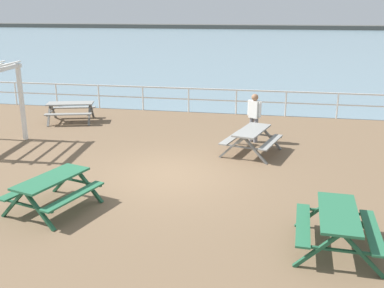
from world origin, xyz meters
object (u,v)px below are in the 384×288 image
Objects in this scene: picnic_table_corner at (71,107)px; picnic_table_near_right at (52,185)px; picnic_table_seaward at (338,221)px; visitor at (254,115)px; picnic_table_near_left at (252,136)px.

picnic_table_near_right is at bearing -83.03° from picnic_table_corner.
visitor is at bearing 18.60° from picnic_table_seaward.
picnic_table_near_left is 0.99× the size of picnic_table_near_right.
picnic_table_near_right is at bearing 86.90° from picnic_table_seaward.
picnic_table_near_right is 1.29× the size of visitor.
picnic_table_near_left is 1.28× the size of visitor.
picnic_table_seaward is 0.87× the size of picnic_table_corner.
picnic_table_near_left is 5.91m from picnic_table_seaward.
picnic_table_seaward is at bearing -79.78° from picnic_table_near_right.
picnic_table_near_left is 1.14× the size of picnic_table_seaward.
picnic_table_near_right is 1.00× the size of picnic_table_corner.
picnic_table_seaward and picnic_table_corner have the same top height.
picnic_table_near_right is 1.15× the size of picnic_table_seaward.
picnic_table_near_left is 0.99× the size of picnic_table_corner.
visitor is (4.10, 6.28, 0.36)m from picnic_table_near_right.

